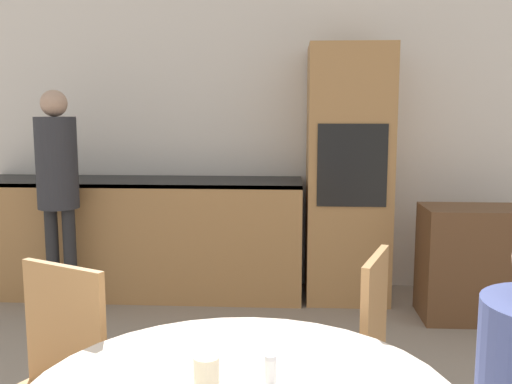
# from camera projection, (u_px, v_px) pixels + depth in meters

# --- Properties ---
(wall_back) EXTENTS (6.31, 0.05, 2.60)m
(wall_back) POSITION_uv_depth(u_px,v_px,m) (269.00, 131.00, 4.73)
(wall_back) COLOR silver
(wall_back) RESTS_ON ground_plane
(kitchen_counter) EXTENTS (2.58, 0.60, 0.93)m
(kitchen_counter) POSITION_uv_depth(u_px,v_px,m) (140.00, 235.00, 4.57)
(kitchen_counter) COLOR #AD7A47
(kitchen_counter) RESTS_ON ground_plane
(oven_unit) EXTENTS (0.63, 0.59, 1.96)m
(oven_unit) POSITION_uv_depth(u_px,v_px,m) (348.00, 174.00, 4.41)
(oven_unit) COLOR #AD7A47
(oven_unit) RESTS_ON ground_plane
(sideboard) EXTENTS (1.03, 0.45, 0.80)m
(sideboard) POSITION_uv_depth(u_px,v_px,m) (495.00, 264.00, 4.01)
(sideboard) COLOR brown
(sideboard) RESTS_ON ground_plane
(chair_far_left) EXTENTS (0.53, 0.53, 0.92)m
(chair_far_left) POSITION_uv_depth(u_px,v_px,m) (47.00, 383.00, 2.00)
(chair_far_left) COLOR #AD7A47
(chair_far_left) RESTS_ON ground_plane
(chair_far_right) EXTENTS (0.51, 0.51, 0.92)m
(chair_far_right) POSITION_uv_depth(u_px,v_px,m) (349.00, 353.00, 2.25)
(chair_far_right) COLOR #AD7A47
(chair_far_right) RESTS_ON ground_plane
(person_standing) EXTENTS (0.29, 0.29, 1.61)m
(person_standing) POSITION_uv_depth(u_px,v_px,m) (57.00, 176.00, 4.04)
(person_standing) COLOR #262628
(person_standing) RESTS_ON ground_plane
(cup) EXTENTS (0.07, 0.07, 0.10)m
(cup) POSITION_uv_depth(u_px,v_px,m) (207.00, 374.00, 1.52)
(cup) COLOR beige
(cup) RESTS_ON dining_table
(salt_shaker) EXTENTS (0.03, 0.03, 0.09)m
(salt_shaker) POSITION_uv_depth(u_px,v_px,m) (270.00, 370.00, 1.55)
(salt_shaker) COLOR white
(salt_shaker) RESTS_ON dining_table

